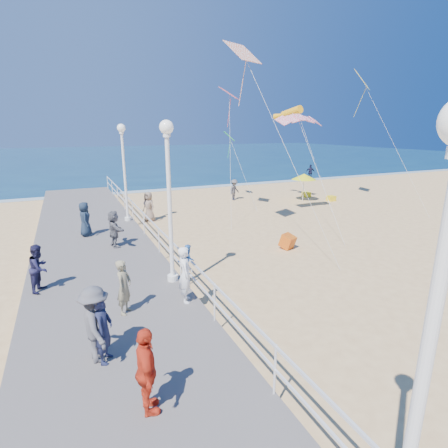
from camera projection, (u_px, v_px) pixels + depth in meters
name	position (u px, v px, depth m)	size (l,w,h in m)	color
ground	(300.00, 267.00, 14.28)	(160.00, 160.00, 0.00)	#E7BB78
ocean	(108.00, 157.00, 71.38)	(160.00, 90.00, 0.05)	#0C314D
surf_line	(166.00, 190.00, 32.28)	(160.00, 1.20, 0.04)	silver
boardwalk	(108.00, 298.00, 11.23)	(5.00, 44.00, 0.40)	slate
railing	(180.00, 256.00, 11.93)	(0.05, 42.00, 0.55)	white
lamp_post_near	(432.00, 325.00, 3.27)	(0.44, 0.44, 5.32)	white
lamp_post_mid	(169.00, 187.00, 11.18)	(0.44, 0.44, 5.32)	white
lamp_post_far	(124.00, 163.00, 19.09)	(0.44, 0.44, 5.32)	white
woman_holding_toddler	(185.00, 275.00, 10.37)	(0.63, 0.41, 1.73)	white
toddler_held	(188.00, 259.00, 10.45)	(0.43, 0.34, 0.88)	#367ACD
spectator_0	(104.00, 330.00, 7.67)	(0.57, 0.37, 1.56)	#1B1F3C
spectator_2	(96.00, 324.00, 7.69)	(1.14, 0.66, 1.77)	#504F53
spectator_3	(147.00, 372.00, 6.24)	(0.99, 0.41, 1.70)	red
spectator_4	(85.00, 219.00, 16.85)	(0.82, 0.53, 1.68)	#192637
spectator_5	(114.00, 229.00, 15.30)	(1.51, 0.48, 1.63)	slate
spectator_6	(124.00, 287.00, 9.72)	(0.58, 0.38, 1.58)	gray
spectator_7	(39.00, 268.00, 11.11)	(0.75, 0.59, 1.55)	#1C1B3D
beach_walker_a	(234.00, 190.00, 27.47)	(1.06, 0.61, 1.65)	#535257
beach_walker_b	(310.00, 172.00, 38.47)	(0.99, 0.41, 1.68)	#171934
beach_walker_c	(149.00, 207.00, 21.13)	(0.88, 0.57, 1.81)	#836D5A
box_kite	(288.00, 243.00, 16.34)	(0.55, 0.55, 0.60)	red
beach_umbrella	(304.00, 177.00, 26.82)	(1.90, 1.90, 2.14)	white
beach_chair_left	(306.00, 194.00, 29.02)	(0.55, 0.55, 0.40)	yellow
beach_chair_right	(331.00, 198.00, 27.34)	(0.55, 0.55, 0.40)	yellow
kite_parafoil	(300.00, 117.00, 20.71)	(2.97, 0.90, 0.30)	#CF1842
kite_windsock	(292.00, 112.00, 24.78)	(0.56, 0.56, 2.84)	#FFAC15
kite_diamond_pink	(229.00, 93.00, 21.01)	(1.25, 1.25, 0.02)	#DC5157
kite_diamond_multi	(362.00, 80.00, 24.69)	(1.64, 1.64, 0.02)	#1BC1ED
kite_diamond_green	(229.00, 136.00, 26.97)	(1.07, 1.07, 0.02)	#29C15A
kite_diamond_redwhite	(243.00, 52.00, 15.61)	(1.45, 1.45, 0.02)	#E24B1A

